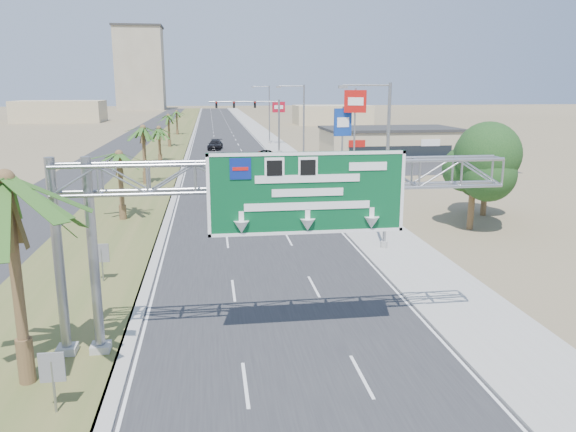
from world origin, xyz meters
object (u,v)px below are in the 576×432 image
Objects in this scene: sign_gantry at (263,191)px; car_far at (215,145)px; signal_mast at (265,122)px; car_right_lane at (267,155)px; car_left_lane at (222,196)px; pole_sign_red_far at (279,110)px; pole_sign_blue at (343,125)px; store_building at (389,144)px; car_mid_lane at (254,177)px; pole_sign_red_near at (355,107)px; palm_near at (5,181)px.

sign_gantry reaches higher than car_far.
signal_mast is 2.17× the size of car_right_lane.
signal_mast is at bearing 81.51° from car_left_lane.
car_right_lane is at bearing -101.39° from pole_sign_red_far.
signal_mast is at bearing 107.11° from pole_sign_blue.
car_mid_lane is (-20.50, -18.49, -1.34)m from store_building.
car_mid_lane is 0.52× the size of pole_sign_blue.
pole_sign_red_near reaches higher than car_mid_lane.
store_building is 27.64m from car_mid_lane.
sign_gantry is 77.74m from pole_sign_red_far.
car_left_lane is at bearing -103.10° from car_right_lane.
car_right_lane is at bearing 84.07° from sign_gantry.
store_building is at bearing 67.64° from sign_gantry.
sign_gantry is at bearing -112.36° from store_building.
pole_sign_blue reaches higher than car_left_lane.
car_far is at bearing 129.99° from signal_mast.
pole_sign_red_near is (14.84, 13.54, 6.82)m from car_left_lane.
sign_gantry is at bearing -96.04° from car_right_lane.
sign_gantry is 8.41m from palm_near.
palm_near is at bearing -115.94° from pole_sign_blue.
pole_sign_red_near reaches higher than car_left_lane.
car_far is at bearing 114.83° from car_right_lane.
sign_gantry is 56.59m from car_right_lane.
car_right_lane is 22.11m from pole_sign_red_far.
pole_sign_blue is at bearing 72.75° from sign_gantry.
car_far is at bearing 148.78° from store_building.
signal_mast is 1.34× the size of pole_sign_blue.
car_right_lane is (-0.42, -6.02, -4.19)m from signal_mast.
palm_near is 1.62× the size of car_far.
pole_sign_red_near is (13.90, 40.27, 1.57)m from sign_gantry.
car_right_lane is 19.03m from pole_sign_red_near.
car_mid_lane is at bearing -98.54° from signal_mast.
signal_mast is 22.07m from pole_sign_blue.
car_far is (-6.80, 14.62, 0.09)m from car_right_lane.
pole_sign_red_far reaches higher than car_far.
car_mid_lane is 18.73m from car_right_lane.
signal_mast reaches higher than pole_sign_red_far.
car_far is at bearing 98.29° from car_mid_lane.
sign_gantry is 27.25m from car_left_lane.
signal_mast is 7.35m from car_right_lane.
palm_near reaches higher than sign_gantry.
palm_near is 0.46× the size of store_building.
signal_mast reaches higher than car_right_lane.
pole_sign_red_far is (-13.00, 21.02, 3.89)m from store_building.
signal_mast is at bearing -42.72° from car_far.
signal_mast is 36.27m from car_left_lane.
car_mid_lane is 33.25m from car_far.
store_building is 3.49× the size of car_far.
car_far is (-7.21, 8.60, -4.10)m from signal_mast.
palm_near is at bearing -88.34° from car_far.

